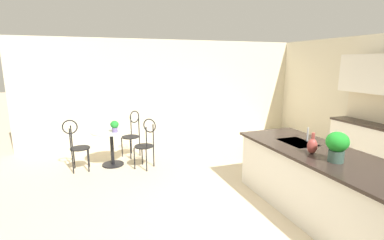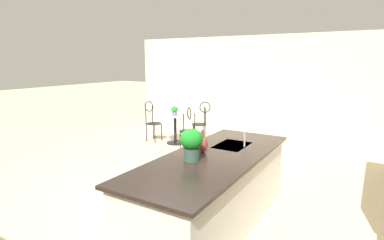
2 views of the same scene
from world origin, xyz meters
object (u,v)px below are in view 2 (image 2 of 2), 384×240
object	(u,v)px
chair_toward_desk	(201,120)
vase_on_counter	(202,144)
potted_plant_counter_near	(191,142)
potted_plant_on_table	(175,110)
chair_by_island	(152,119)
chair_near_window	(188,127)
bistro_table	(175,126)

from	to	relation	value
chair_toward_desk	vase_on_counter	bearing A→B (deg)	29.45
potted_plant_counter_near	vase_on_counter	size ratio (longest dim) A/B	1.31
potted_plant_on_table	vase_on_counter	size ratio (longest dim) A/B	0.81
chair_by_island	potted_plant_counter_near	xyz separation A→B (m)	(3.23, 3.14, 0.56)
chair_toward_desk	potted_plant_counter_near	world-z (taller)	potted_plant_counter_near
chair_near_window	chair_by_island	world-z (taller)	same
chair_near_window	bistro_table	bearing A→B (deg)	-123.05
chair_near_window	chair_toward_desk	xyz separation A→B (m)	(-0.89, -0.15, 0.00)
potted_plant_on_table	vase_on_counter	bearing A→B (deg)	39.71
chair_by_island	chair_near_window	bearing A→B (deg)	75.52
bistro_table	chair_toward_desk	xyz separation A→B (m)	(-0.47, 0.48, 0.13)
chair_near_window	potted_plant_counter_near	distance (m)	3.46
chair_by_island	potted_plant_counter_near	world-z (taller)	potted_plant_counter_near
chair_near_window	potted_plant_on_table	bearing A→B (deg)	-117.20
bistro_table	potted_plant_counter_near	world-z (taller)	potted_plant_counter_near
bistro_table	potted_plant_on_table	bearing A→B (deg)	29.11
chair_near_window	chair_toward_desk	bearing A→B (deg)	-170.13
chair_by_island	potted_plant_on_table	distance (m)	0.80
bistro_table	vase_on_counter	xyz separation A→B (m)	(2.95, 2.42, 0.58)
potted_plant_on_table	vase_on_counter	world-z (taller)	vase_on_counter
chair_by_island	potted_plant_counter_near	distance (m)	4.53
chair_toward_desk	vase_on_counter	distance (m)	3.96
chair_near_window	potted_plant_counter_near	bearing A→B (deg)	32.33
potted_plant_on_table	potted_plant_counter_near	size ratio (longest dim) A/B	0.62
chair_near_window	potted_plant_on_table	xyz separation A→B (m)	(-0.29, -0.57, 0.30)
bistro_table	chair_near_window	xyz separation A→B (m)	(0.42, 0.64, 0.13)
potted_plant_on_table	bistro_table	bearing A→B (deg)	-150.89
chair_toward_desk	potted_plant_counter_near	size ratio (longest dim) A/B	2.75
potted_plant_counter_near	vase_on_counter	bearing A→B (deg)	-172.31
potted_plant_on_table	potted_plant_counter_near	bearing A→B (deg)	37.01
bistro_table	vase_on_counter	world-z (taller)	vase_on_counter
chair_by_island	potted_plant_on_table	bearing A→B (deg)	86.58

